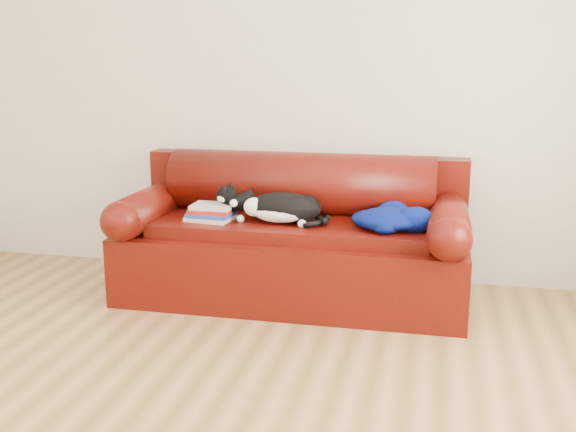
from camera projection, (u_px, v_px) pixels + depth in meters
name	position (u px, v px, depth m)	size (l,w,h in m)	color
ground	(177.00, 411.00, 2.86)	(4.50, 4.50, 0.00)	brown
room_shell	(193.00, 1.00, 2.47)	(4.52, 4.02, 2.61)	beige
sofa_base	(293.00, 260.00, 4.19)	(2.10, 0.90, 0.50)	#360206
sofa_back	(301.00, 204.00, 4.35)	(2.10, 1.01, 0.88)	#360206
book_stack	(212.00, 212.00, 4.10)	(0.29, 0.24, 0.10)	beige
cat	(282.00, 208.00, 4.02)	(0.64, 0.27, 0.23)	black
blanket	(392.00, 218.00, 3.89)	(0.53, 0.43, 0.15)	#020748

